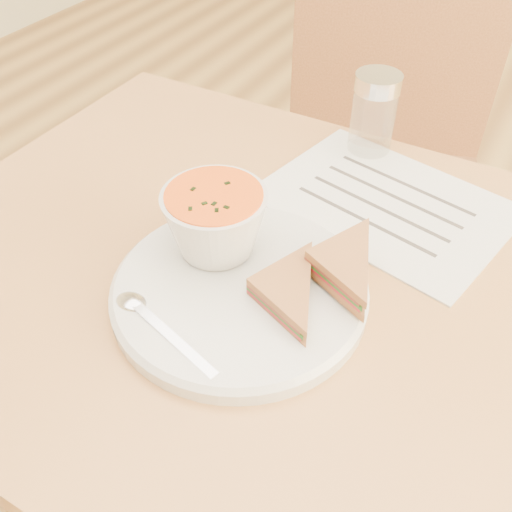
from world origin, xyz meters
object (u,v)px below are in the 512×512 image
Objects in this scene: soup_bowl at (216,224)px; plate at (240,291)px; condiment_shaker at (373,114)px; chair_far at (378,193)px; dining_table at (289,445)px.

plate is at bearing -35.00° from soup_bowl.
chair_far is at bearing 98.38° from condiment_shaker.
plate is 0.08m from soup_bowl.
chair_far is 8.19× the size of condiment_shaker.
condiment_shaker reaches higher than soup_bowl.
plate is at bearing -92.44° from condiment_shaker.
soup_bowl is (-0.05, 0.04, 0.05)m from plate.
condiment_shaker is at bearing 87.56° from plate.
soup_bowl reaches higher than plate.
chair_far reaches higher than plate.
condiment_shaker reaches higher than dining_table.
chair_far is 8.25× the size of soup_bowl.
chair_far is at bearing 97.46° from dining_table.
condiment_shaker is at bearing 79.64° from chair_far.
dining_table is 1.01× the size of chair_far.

